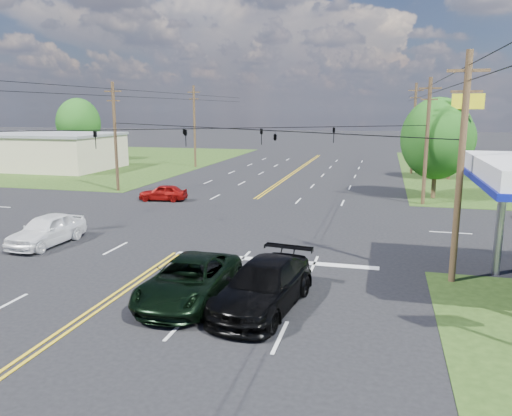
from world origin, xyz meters
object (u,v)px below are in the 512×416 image
(tree_right_b, at_px, (451,139))
(pickup_white, at_px, (47,230))
(pole_nw, at_px, (115,135))
(tree_far_l, at_px, (78,123))
(pole_right_far, at_px, (414,127))
(retail_nw, at_px, (46,152))
(pole_ne, at_px, (427,140))
(suv_black, at_px, (264,286))
(pickup_dkgreen, at_px, (189,280))
(pole_se, at_px, (461,167))
(tree_right_a, at_px, (437,139))
(pole_left_far, at_px, (194,126))

(tree_right_b, bearing_deg, pickup_white, -126.64)
(pole_nw, height_order, tree_far_l, pole_nw)
(pole_right_far, bearing_deg, retail_nw, -172.06)
(pole_ne, xyz_separation_m, suv_black, (-7.08, -22.81, -4.04))
(retail_nw, height_order, pickup_dkgreen, retail_nw)
(pole_se, xyz_separation_m, pickup_white, (-20.45, 0.80, -4.08))
(pole_nw, distance_m, pole_ne, 26.00)
(tree_right_a, relative_size, tree_right_b, 1.15)
(pickup_dkgreen, bearing_deg, tree_right_b, 70.73)
(pole_right_far, height_order, pickup_dkgreen, pole_right_far)
(pole_se, bearing_deg, tree_right_b, 83.95)
(pole_nw, bearing_deg, pole_se, -34.70)
(pole_se, xyz_separation_m, pole_ne, (0.00, 18.00, 0.00))
(retail_nw, relative_size, tree_right_a, 1.96)
(retail_nw, bearing_deg, pole_ne, -16.82)
(tree_right_a, height_order, pickup_white, tree_right_a)
(tree_right_a, xyz_separation_m, tree_right_b, (2.50, 12.00, -0.65))
(pole_se, bearing_deg, pole_left_far, 125.10)
(pole_se, bearing_deg, pole_right_far, 90.00)
(tree_far_l, distance_m, pickup_white, 47.30)
(pole_ne, xyz_separation_m, pickup_dkgreen, (-10.00, -22.77, -4.09))
(tree_right_b, distance_m, pickup_white, 40.27)
(pickup_white, bearing_deg, pickup_dkgreen, -25.40)
(retail_nw, height_order, tree_right_b, tree_right_b)
(pole_ne, xyz_separation_m, tree_right_a, (1.00, 3.00, -0.05))
(pole_left_far, relative_size, suv_black, 1.67)
(tree_far_l, bearing_deg, retail_nw, -78.69)
(tree_far_l, bearing_deg, pole_right_far, -5.08)
(pole_ne, distance_m, pole_right_far, 19.00)
(pole_ne, distance_m, suv_black, 24.22)
(tree_far_l, bearing_deg, pole_nw, -50.44)
(tree_right_a, relative_size, suv_black, 1.36)
(retail_nw, xyz_separation_m, tree_right_b, (46.50, 2.00, 2.22))
(tree_right_b, bearing_deg, retail_nw, -177.54)
(suv_black, distance_m, pickup_white, 14.50)
(pole_ne, xyz_separation_m, pickup_white, (-20.45, -17.20, -4.08))
(pole_se, height_order, pickup_dkgreen, pole_se)
(pickup_dkgreen, height_order, pickup_white, pickup_white)
(pole_nw, bearing_deg, pole_right_far, 36.16)
(pole_nw, distance_m, suv_black, 29.91)
(retail_nw, height_order, tree_right_a, tree_right_a)
(pole_nw, xyz_separation_m, pickup_white, (5.55, -17.20, -4.08))
(pole_left_far, distance_m, suv_black, 46.09)
(tree_right_a, relative_size, pickup_white, 1.68)
(pole_nw, bearing_deg, tree_right_b, 26.95)
(pole_left_far, bearing_deg, pole_nw, -90.00)
(retail_nw, xyz_separation_m, pole_nw, (17.00, -13.00, 2.92))
(retail_nw, xyz_separation_m, pickup_dkgreen, (33.00, -35.77, -1.18))
(retail_nw, height_order, pole_se, pole_se)
(pole_right_far, bearing_deg, tree_right_b, -48.81)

